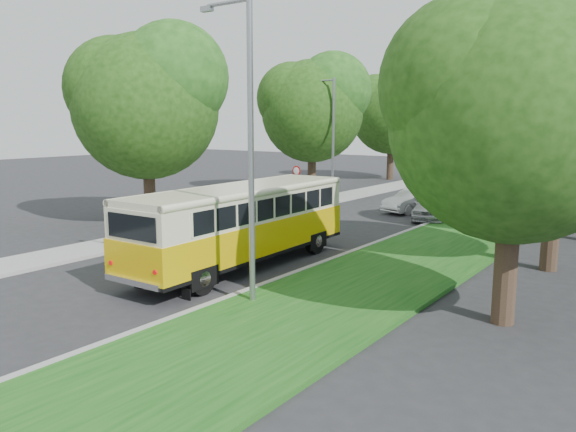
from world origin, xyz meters
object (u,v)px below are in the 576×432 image
Objects in this scene: lamppost_far at (332,134)px; vintage_bus at (242,226)px; lamppost_near at (248,141)px; car_white at (413,201)px; car_silver at (431,206)px; car_blue at (434,194)px; car_grey at (517,179)px.

vintage_bus is (6.19, -15.67, -2.72)m from lamppost_far.
car_white is at bearing 99.47° from lamppost_near.
car_blue is (-1.82, 5.04, -0.03)m from car_silver.
car_blue is at bearing 20.06° from lamppost_far.
lamppost_far is at bearing 179.24° from car_blue.
vintage_bus is 17.83m from car_blue.
car_grey is at bearing 85.25° from vintage_bus.
car_grey reaches higher than car_silver.
lamppost_far is 15.92m from car_grey.
car_grey is (-1.21, 32.02, -3.63)m from lamppost_near.
lamppost_far reaches higher than vintage_bus.
car_silver is 0.89× the size of car_blue.
lamppost_near is 1.07× the size of lamppost_far.
car_silver is 1.05× the size of car_white.
car_blue is at bearing 93.51° from car_silver.
vintage_bus reaches higher than car_white.
car_silver is (1.51, 12.78, -0.72)m from vintage_bus.
lamppost_far is at bearing 109.76° from vintage_bus.
lamppost_near reaches higher than car_white.
lamppost_near is at bearing -101.94° from car_silver.
car_silver is 0.75× the size of car_grey.
lamppost_near is 16.08m from car_silver.
lamppost_near reaches higher than lamppost_far.
lamppost_near is at bearing -78.34° from car_grey.
lamppost_far is 1.41× the size of car_grey.
lamppost_near is at bearing -47.94° from vintage_bus.
car_blue reaches higher than car_white.
lamppost_near is 0.85× the size of vintage_bus.
car_grey is (7.70, 13.52, -3.37)m from lamppost_far.
lamppost_near is 20.53m from lamppost_far.
car_white is 0.85× the size of car_blue.
car_silver is (-1.21, 15.61, -3.69)m from lamppost_near.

